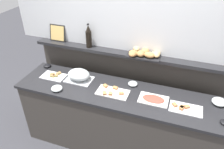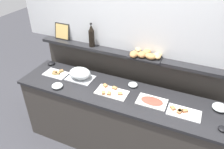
# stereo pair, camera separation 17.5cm
# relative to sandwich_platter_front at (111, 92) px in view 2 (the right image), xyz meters

# --- Properties ---
(ground_plane) EXTENTS (12.00, 12.00, 0.00)m
(ground_plane) POSITION_rel_sandwich_platter_front_xyz_m (0.05, 0.63, -0.94)
(ground_plane) COLOR #38383D
(buffet_counter) EXTENTS (2.49, 0.62, 0.93)m
(buffet_counter) POSITION_rel_sandwich_platter_front_xyz_m (0.05, 0.03, -0.47)
(buffet_counter) COLOR #3D3833
(buffet_counter) RESTS_ON ground_plane
(back_ledge_unit) EXTENTS (2.58, 0.22, 1.25)m
(back_ledge_unit) POSITION_rel_sandwich_platter_front_xyz_m (0.05, 0.52, -0.28)
(back_ledge_unit) COLOR #3D3833
(back_ledge_unit) RESTS_ON ground_plane
(sandwich_platter_front) EXTENTS (0.38, 0.20, 0.04)m
(sandwich_platter_front) POSITION_rel_sandwich_platter_front_xyz_m (0.00, 0.00, 0.00)
(sandwich_platter_front) COLOR white
(sandwich_platter_front) RESTS_ON buffet_counter
(sandwich_platter_side) EXTENTS (0.34, 0.19, 0.04)m
(sandwich_platter_side) POSITION_rel_sandwich_platter_front_xyz_m (0.82, -0.02, -0.00)
(sandwich_platter_side) COLOR white
(sandwich_platter_side) RESTS_ON buffet_counter
(sandwich_platter_rear) EXTENTS (0.31, 0.19, 0.04)m
(sandwich_platter_rear) POSITION_rel_sandwich_platter_front_xyz_m (-0.84, 0.07, 0.00)
(sandwich_platter_rear) COLOR silver
(sandwich_platter_rear) RESTS_ON buffet_counter
(cold_cuts_platter) EXTENTS (0.33, 0.21, 0.02)m
(cold_cuts_platter) POSITION_rel_sandwich_platter_front_xyz_m (0.48, 0.02, -0.00)
(cold_cuts_platter) COLOR white
(cold_cuts_platter) RESTS_ON buffet_counter
(serving_cloche) EXTENTS (0.34, 0.24, 0.17)m
(serving_cloche) POSITION_rel_sandwich_platter_front_xyz_m (-0.49, 0.11, 0.06)
(serving_cloche) COLOR #B7BABF
(serving_cloche) RESTS_ON buffet_counter
(glass_bowl_large) EXTENTS (0.16, 0.16, 0.06)m
(glass_bowl_large) POSITION_rel_sandwich_platter_front_xyz_m (1.17, 0.19, 0.02)
(glass_bowl_large) COLOR silver
(glass_bowl_large) RESTS_ON buffet_counter
(glass_bowl_medium) EXTENTS (0.12, 0.12, 0.05)m
(glass_bowl_medium) POSITION_rel_sandwich_platter_front_xyz_m (0.19, 0.22, 0.01)
(glass_bowl_medium) COLOR silver
(glass_bowl_medium) RESTS_ON buffet_counter
(glass_bowl_small) EXTENTS (0.13, 0.13, 0.05)m
(glass_bowl_small) POSITION_rel_sandwich_platter_front_xyz_m (-0.64, -0.17, 0.01)
(glass_bowl_small) COLOR silver
(glass_bowl_small) RESTS_ON buffet_counter
(condiment_bowl_cream) EXTENTS (0.11, 0.11, 0.04)m
(condiment_bowl_cream) POSITION_rel_sandwich_platter_front_xyz_m (-1.06, 0.26, 0.01)
(condiment_bowl_cream) COLOR black
(condiment_bowl_cream) RESTS_ON buffet_counter
(condiment_bowl_red) EXTENTS (0.09, 0.09, 0.03)m
(condiment_bowl_red) POSITION_rel_sandwich_platter_front_xyz_m (1.21, -0.10, 0.01)
(condiment_bowl_red) COLOR black
(condiment_bowl_red) RESTS_ON buffet_counter
(wine_bottle_dark) EXTENTS (0.08, 0.08, 0.32)m
(wine_bottle_dark) POSITION_rel_sandwich_platter_front_xyz_m (-0.48, 0.44, 0.45)
(wine_bottle_dark) COLOR black
(wine_bottle_dark) RESTS_ON back_ledge_unit
(bread_basket) EXTENTS (0.41, 0.32, 0.08)m
(bread_basket) POSITION_rel_sandwich_platter_front_xyz_m (0.26, 0.42, 0.35)
(bread_basket) COLOR black
(bread_basket) RESTS_ON back_ledge_unit
(framed_picture) EXTENTS (0.23, 0.06, 0.23)m
(framed_picture) POSITION_rel_sandwich_platter_front_xyz_m (-0.96, 0.48, 0.42)
(framed_picture) COLOR black
(framed_picture) RESTS_ON back_ledge_unit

